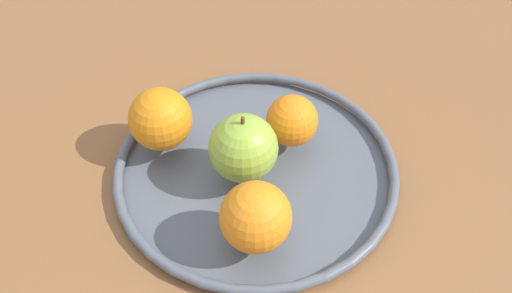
{
  "coord_description": "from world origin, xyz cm",
  "views": [
    {
      "loc": [
        23.01,
        -38.46,
        53.72
      ],
      "look_at": [
        0.0,
        0.0,
        4.8
      ],
      "focal_mm": 40.05,
      "sensor_mm": 36.0,
      "label": 1
    }
  ],
  "objects_px": {
    "fruit_bowl": "(256,168)",
    "orange_back_right": "(160,119)",
    "orange_back_left": "(256,217)",
    "orange_center": "(292,121)",
    "apple": "(243,148)"
  },
  "relations": [
    {
      "from": "apple",
      "to": "orange_back_right",
      "type": "bearing_deg",
      "value": -174.96
    },
    {
      "from": "orange_center",
      "to": "fruit_bowl",
      "type": "bearing_deg",
      "value": -105.9
    },
    {
      "from": "orange_center",
      "to": "orange_back_right",
      "type": "bearing_deg",
      "value": -147.66
    },
    {
      "from": "apple",
      "to": "orange_back_right",
      "type": "relative_size",
      "value": 1.15
    },
    {
      "from": "fruit_bowl",
      "to": "orange_back_left",
      "type": "bearing_deg",
      "value": -59.32
    },
    {
      "from": "orange_back_right",
      "to": "orange_back_left",
      "type": "distance_m",
      "value": 0.18
    },
    {
      "from": "fruit_bowl",
      "to": "orange_back_left",
      "type": "relative_size",
      "value": 4.52
    },
    {
      "from": "fruit_bowl",
      "to": "orange_back_right",
      "type": "distance_m",
      "value": 0.13
    },
    {
      "from": "fruit_bowl",
      "to": "apple",
      "type": "xyz_separation_m",
      "value": [
        -0.01,
        -0.02,
        0.05
      ]
    },
    {
      "from": "fruit_bowl",
      "to": "orange_center",
      "type": "xyz_separation_m",
      "value": [
        0.02,
        0.06,
        0.04
      ]
    },
    {
      "from": "fruit_bowl",
      "to": "orange_center",
      "type": "height_order",
      "value": "orange_center"
    },
    {
      "from": "orange_back_right",
      "to": "orange_back_left",
      "type": "height_order",
      "value": "same"
    },
    {
      "from": "fruit_bowl",
      "to": "orange_center",
      "type": "relative_size",
      "value": 5.4
    },
    {
      "from": "fruit_bowl",
      "to": "orange_back_right",
      "type": "xyz_separation_m",
      "value": [
        -0.12,
        -0.03,
        0.05
      ]
    },
    {
      "from": "orange_back_left",
      "to": "fruit_bowl",
      "type": "bearing_deg",
      "value": 120.68
    }
  ]
}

